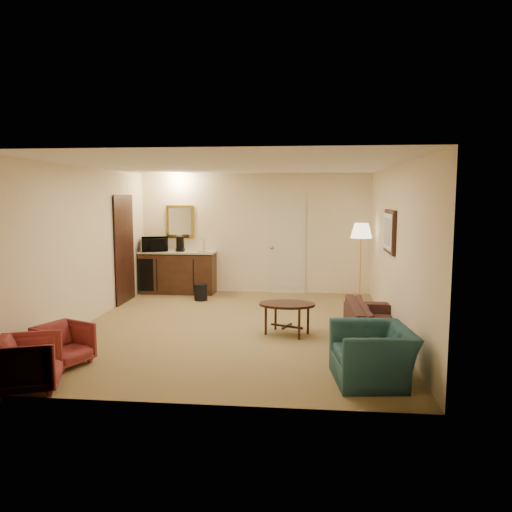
{
  "coord_description": "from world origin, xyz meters",
  "views": [
    {
      "loc": [
        1.13,
        -7.82,
        2.15
      ],
      "look_at": [
        0.28,
        0.5,
        1.11
      ],
      "focal_mm": 35.0,
      "sensor_mm": 36.0,
      "label": 1
    }
  ],
  "objects": [
    {
      "name": "ground",
      "position": [
        0.0,
        0.0,
        0.0
      ],
      "size": [
        6.0,
        6.0,
        0.0
      ],
      "primitive_type": "plane",
      "color": "olive",
      "rests_on": "ground"
    },
    {
      "name": "floor_lamp",
      "position": [
        2.2,
        2.11,
        0.8
      ],
      "size": [
        0.44,
        0.44,
        1.6
      ],
      "primitive_type": "cube",
      "rotation": [
        0.0,
        0.0,
        -0.04
      ],
      "color": "gold",
      "rests_on": "ground"
    },
    {
      "name": "coffee_maker",
      "position": [
        -1.59,
        2.69,
        1.08
      ],
      "size": [
        0.17,
        0.17,
        0.32
      ],
      "primitive_type": "cylinder",
      "rotation": [
        0.0,
        0.0,
        0.01
      ],
      "color": "black",
      "rests_on": "wetbar_cabinet"
    },
    {
      "name": "rose_chair_far",
      "position": [
        -1.9,
        -2.8,
        0.33
      ],
      "size": [
        0.79,
        0.82,
        0.66
      ],
      "primitive_type": "imported",
      "rotation": [
        0.0,
        0.0,
        1.93
      ],
      "color": "maroon",
      "rests_on": "ground"
    },
    {
      "name": "microwave",
      "position": [
        -2.15,
        2.67,
        1.11
      ],
      "size": [
        0.62,
        0.47,
        0.38
      ],
      "primitive_type": "imported",
      "rotation": [
        0.0,
        0.0,
        0.32
      ],
      "color": "black",
      "rests_on": "wetbar_cabinet"
    },
    {
      "name": "teal_armchair",
      "position": [
        1.9,
        -2.16,
        0.43
      ],
      "size": [
        0.74,
        1.04,
        0.85
      ],
      "primitive_type": "imported",
      "rotation": [
        0.0,
        0.0,
        -1.45
      ],
      "color": "#1F414F",
      "rests_on": "ground"
    },
    {
      "name": "sofa",
      "position": [
        2.15,
        -0.52,
        0.37
      ],
      "size": [
        0.6,
        1.91,
        0.74
      ],
      "primitive_type": "imported",
      "rotation": [
        0.0,
        0.0,
        1.59
      ],
      "color": "black",
      "rests_on": "ground"
    },
    {
      "name": "coffee_table",
      "position": [
        0.85,
        -0.32,
        0.25
      ],
      "size": [
        1.01,
        0.86,
        0.49
      ],
      "primitive_type": "cube",
      "rotation": [
        0.0,
        0.0,
        -0.39
      ],
      "color": "black",
      "rests_on": "ground"
    },
    {
      "name": "wetbar_cabinet",
      "position": [
        -1.65,
        2.72,
        0.46
      ],
      "size": [
        1.64,
        0.58,
        0.92
      ],
      "primitive_type": "cube",
      "color": "#3D2213",
      "rests_on": "ground"
    },
    {
      "name": "waste_bin",
      "position": [
        -1.0,
        2.0,
        0.17
      ],
      "size": [
        0.31,
        0.31,
        0.34
      ],
      "primitive_type": "cylinder",
      "rotation": [
        0.0,
        0.0,
        -0.15
      ],
      "color": "black",
      "rests_on": "ground"
    },
    {
      "name": "rose_chair_near",
      "position": [
        -1.9,
        -2.0,
        0.29
      ],
      "size": [
        0.71,
        0.73,
        0.59
      ],
      "primitive_type": "imported",
      "rotation": [
        0.0,
        0.0,
        1.17
      ],
      "color": "maroon",
      "rests_on": "ground"
    },
    {
      "name": "room_walls",
      "position": [
        -0.1,
        0.77,
        1.72
      ],
      "size": [
        5.02,
        6.01,
        2.61
      ],
      "color": "beige",
      "rests_on": "ground"
    }
  ]
}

